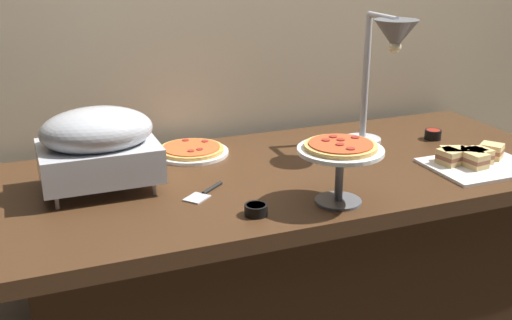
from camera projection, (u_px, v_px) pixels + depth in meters
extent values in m
cube|color=#C6B593|center=(242.00, 17.00, 2.38)|extent=(4.40, 0.04, 2.40)
cube|color=#422816|center=(296.00, 176.00, 2.10)|extent=(1.90, 0.84, 0.05)
cube|color=black|center=(294.00, 276.00, 2.23)|extent=(1.75, 0.74, 0.71)
cylinder|color=#B7BABF|center=(57.00, 202.00, 1.78)|extent=(0.01, 0.01, 0.04)
cylinder|color=#B7BABF|center=(154.00, 188.00, 1.88)|extent=(0.01, 0.01, 0.04)
cylinder|color=#B7BABF|center=(51.00, 178.00, 1.96)|extent=(0.01, 0.01, 0.04)
cylinder|color=#B7BABF|center=(140.00, 166.00, 2.06)|extent=(0.01, 0.01, 0.04)
cube|color=#B7BABF|center=(99.00, 161.00, 1.90)|extent=(0.35, 0.26, 0.10)
ellipsoid|color=#B7BABF|center=(97.00, 130.00, 1.86)|extent=(0.33, 0.25, 0.14)
cylinder|color=#B7BABF|center=(362.00, 140.00, 2.38)|extent=(0.14, 0.14, 0.01)
cylinder|color=#B7BABF|center=(366.00, 78.00, 2.30)|extent=(0.02, 0.02, 0.46)
cylinder|color=#B7BABF|center=(383.00, 17.00, 2.15)|extent=(0.02, 0.17, 0.02)
cone|color=#595B60|center=(396.00, 35.00, 2.09)|extent=(0.15, 0.15, 0.10)
sphere|color=#F9EAB2|center=(395.00, 47.00, 2.10)|extent=(0.04, 0.04, 0.04)
cylinder|color=white|center=(192.00, 152.00, 2.23)|extent=(0.26, 0.26, 0.01)
cylinder|color=gold|center=(191.00, 149.00, 2.23)|extent=(0.23, 0.23, 0.01)
cylinder|color=#C65628|center=(191.00, 147.00, 2.23)|extent=(0.20, 0.20, 0.00)
cylinder|color=maroon|center=(200.00, 149.00, 2.20)|extent=(0.02, 0.02, 0.00)
cylinder|color=maroon|center=(186.00, 140.00, 2.29)|extent=(0.02, 0.02, 0.00)
cylinder|color=maroon|center=(205.00, 141.00, 2.28)|extent=(0.02, 0.02, 0.00)
cylinder|color=maroon|center=(191.00, 151.00, 2.18)|extent=(0.02, 0.02, 0.00)
cylinder|color=#595B60|center=(339.00, 178.00, 1.81)|extent=(0.02, 0.02, 0.15)
cylinder|color=#595B60|center=(338.00, 201.00, 1.83)|extent=(0.14, 0.14, 0.01)
cylinder|color=white|center=(340.00, 150.00, 1.78)|extent=(0.25, 0.25, 0.01)
cylinder|color=#DBA856|center=(341.00, 146.00, 1.77)|extent=(0.21, 0.21, 0.01)
cylinder|color=#B74723|center=(341.00, 144.00, 1.77)|extent=(0.18, 0.18, 0.00)
cylinder|color=maroon|center=(355.00, 137.00, 1.82)|extent=(0.02, 0.02, 0.00)
cylinder|color=maroon|center=(326.00, 140.00, 1.79)|extent=(0.02, 0.02, 0.00)
cylinder|color=maroon|center=(333.00, 137.00, 1.82)|extent=(0.02, 0.02, 0.00)
cylinder|color=maroon|center=(351.00, 149.00, 1.72)|extent=(0.02, 0.02, 0.00)
cylinder|color=maroon|center=(341.00, 140.00, 1.80)|extent=(0.02, 0.02, 0.00)
cylinder|color=maroon|center=(340.00, 144.00, 1.76)|extent=(0.02, 0.02, 0.00)
cube|color=white|center=(479.00, 166.00, 2.11)|extent=(0.34, 0.27, 0.01)
cube|color=tan|center=(475.00, 160.00, 2.12)|extent=(0.07, 0.08, 0.02)
cube|color=brown|center=(475.00, 156.00, 2.11)|extent=(0.07, 0.08, 0.01)
cube|color=tan|center=(476.00, 151.00, 2.11)|extent=(0.07, 0.08, 0.02)
cube|color=tan|center=(480.00, 160.00, 2.12)|extent=(0.07, 0.07, 0.02)
cube|color=brown|center=(481.00, 156.00, 2.11)|extent=(0.07, 0.07, 0.01)
cube|color=tan|center=(481.00, 151.00, 2.11)|extent=(0.07, 0.07, 0.02)
cube|color=tan|center=(453.00, 160.00, 2.12)|extent=(0.10, 0.09, 0.02)
cube|color=brown|center=(453.00, 155.00, 2.12)|extent=(0.10, 0.09, 0.01)
cube|color=tan|center=(454.00, 151.00, 2.11)|extent=(0.10, 0.09, 0.02)
cube|color=tan|center=(475.00, 165.00, 2.08)|extent=(0.07, 0.08, 0.02)
cube|color=brown|center=(476.00, 160.00, 2.07)|extent=(0.07, 0.08, 0.01)
cube|color=tan|center=(476.00, 156.00, 2.06)|extent=(0.07, 0.08, 0.02)
cube|color=tan|center=(470.00, 161.00, 2.12)|extent=(0.09, 0.09, 0.02)
cube|color=brown|center=(471.00, 156.00, 2.11)|extent=(0.09, 0.09, 0.01)
cube|color=tan|center=(472.00, 151.00, 2.10)|extent=(0.09, 0.09, 0.02)
cube|color=tan|center=(491.00, 155.00, 2.17)|extent=(0.09, 0.09, 0.02)
cube|color=brown|center=(492.00, 151.00, 2.16)|extent=(0.09, 0.09, 0.01)
cube|color=tan|center=(492.00, 146.00, 2.15)|extent=(0.09, 0.09, 0.02)
cube|color=tan|center=(449.00, 162.00, 2.10)|extent=(0.07, 0.08, 0.02)
cube|color=brown|center=(449.00, 157.00, 2.10)|extent=(0.07, 0.08, 0.01)
cube|color=tan|center=(450.00, 153.00, 2.09)|extent=(0.07, 0.08, 0.02)
cylinder|color=black|center=(256.00, 210.00, 1.74)|extent=(0.06, 0.06, 0.03)
cylinder|color=#562D14|center=(256.00, 206.00, 1.74)|extent=(0.05, 0.05, 0.01)
cylinder|color=black|center=(433.00, 134.00, 2.39)|extent=(0.06, 0.06, 0.04)
cylinder|color=maroon|center=(433.00, 131.00, 2.39)|extent=(0.05, 0.05, 0.01)
cube|color=#B7BABF|center=(197.00, 198.00, 1.86)|extent=(0.09, 0.09, 0.00)
cylinder|color=black|center=(212.00, 188.00, 1.92)|extent=(0.09, 0.07, 0.01)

